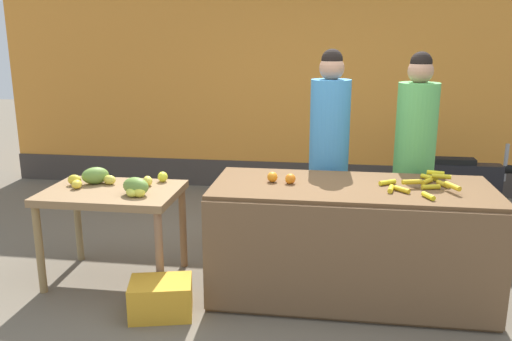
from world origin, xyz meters
TOP-DOWN VIEW (x-y plane):
  - ground_plane at (0.00, 0.00)m, footprint 24.00×24.00m
  - market_wall_back at (0.00, 2.98)m, footprint 8.20×0.23m
  - fruit_stall_counter at (0.41, -0.01)m, footprint 2.08×0.88m
  - side_table_wooden at (-1.47, 0.00)m, footprint 1.06×0.73m
  - banana_bunch_pile at (0.93, 0.03)m, footprint 0.55×0.64m
  - orange_pile at (-0.10, -0.01)m, footprint 0.22×0.10m
  - mango_papaya_pile at (-1.44, 0.02)m, footprint 0.80×0.58m
  - vendor_woman_blue_shirt at (0.23, 0.68)m, footprint 0.34×0.34m
  - vendor_woman_green_shirt at (0.95, 0.69)m, footprint 0.34×0.34m
  - parked_motorcycle at (1.65, 1.86)m, footprint 1.60×0.18m
  - produce_crate at (-0.92, -0.52)m, footprint 0.50×0.42m
  - produce_sack at (-0.69, 0.89)m, footprint 0.43×0.45m

SIDE VIEW (x-z plane):
  - ground_plane at x=0.00m, z-range 0.00..0.00m
  - produce_crate at x=-0.92m, z-range 0.00..0.26m
  - produce_sack at x=-0.69m, z-range 0.00..0.45m
  - parked_motorcycle at x=1.65m, z-range -0.04..0.84m
  - fruit_stall_counter at x=0.41m, z-range 0.00..0.88m
  - side_table_wooden at x=-1.47m, z-range 0.29..1.06m
  - mango_papaya_pile at x=-1.44m, z-range 0.76..0.90m
  - banana_bunch_pile at x=0.93m, z-range 0.88..0.94m
  - orange_pile at x=-0.10m, z-range 0.88..0.96m
  - vendor_woman_green_shirt at x=0.95m, z-range 0.01..1.85m
  - vendor_woman_blue_shirt at x=0.23m, z-range 0.01..1.87m
  - market_wall_back at x=0.00m, z-range -0.03..3.13m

